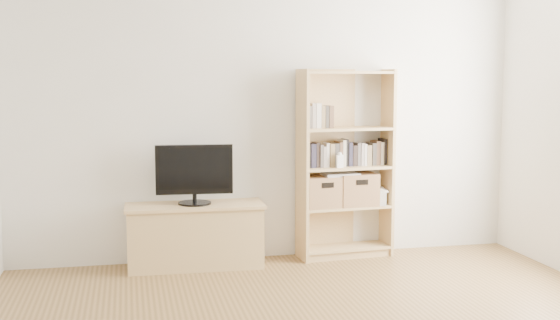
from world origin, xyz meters
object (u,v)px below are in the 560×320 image
object	(u,v)px
tv_stand	(195,237)
television	(194,175)
baby_monitor	(340,161)
basket_left	(322,191)
laptop	(340,174)
bookshelf	(345,164)
basket_right	(356,189)

from	to	relation	value
tv_stand	television	size ratio (longest dim) A/B	1.74
baby_monitor	basket_left	world-z (taller)	baby_monitor
television	laptop	bearing A→B (deg)	5.84
bookshelf	basket_left	bearing A→B (deg)	-178.81
baby_monitor	basket_right	distance (m)	0.34
television	baby_monitor	world-z (taller)	television
basket_left	laptop	size ratio (longest dim) A/B	1.07
basket_left	basket_right	bearing A→B (deg)	-1.25
television	tv_stand	bearing A→B (deg)	0.00
bookshelf	laptop	distance (m)	0.10
basket_right	laptop	bearing A→B (deg)	-176.65
television	basket_left	distance (m)	1.13
basket_right	laptop	distance (m)	0.21
television	baby_monitor	bearing A→B (deg)	2.01
tv_stand	laptop	xyz separation A→B (m)	(1.29, 0.05, 0.49)
tv_stand	basket_right	distance (m)	1.48
basket_right	tv_stand	bearing A→B (deg)	178.72
baby_monitor	basket_right	bearing A→B (deg)	23.64
baby_monitor	basket_left	bearing A→B (deg)	145.14
laptop	basket_left	bearing A→B (deg)	179.52
tv_stand	laptop	world-z (taller)	laptop
basket_left	bookshelf	bearing A→B (deg)	-0.06
bookshelf	laptop	bearing A→B (deg)	-168.62
basket_left	laptop	bearing A→B (deg)	-3.27
laptop	television	bearing A→B (deg)	178.57
tv_stand	laptop	distance (m)	1.38
basket_right	laptop	xyz separation A→B (m)	(-0.15, -0.02, 0.14)
tv_stand	bookshelf	world-z (taller)	bookshelf
bookshelf	laptop	xyz separation A→B (m)	(-0.05, -0.02, -0.09)
tv_stand	laptop	size ratio (longest dim) A/B	3.62
television	basket_left	world-z (taller)	television
bookshelf	television	size ratio (longest dim) A/B	2.60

